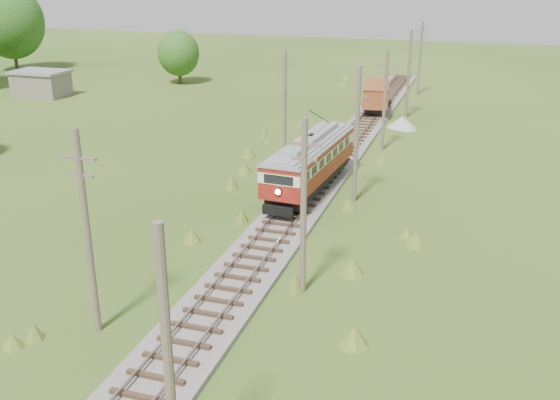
% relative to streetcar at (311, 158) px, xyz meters
% --- Properties ---
extents(railbed_main, '(3.60, 96.00, 0.57)m').
position_rel_streetcar_xyz_m(railbed_main, '(0.00, 2.47, -2.36)').
color(railbed_main, '#605B54').
rests_on(railbed_main, ground).
extents(streetcar, '(3.61, 12.02, 5.45)m').
position_rel_streetcar_xyz_m(streetcar, '(0.00, 0.00, 0.00)').
color(streetcar, black).
rests_on(streetcar, ground).
extents(gondola, '(3.74, 8.21, 2.63)m').
position_rel_streetcar_xyz_m(gondola, '(0.00, 26.63, -0.57)').
color(gondola, black).
rests_on(gondola, ground).
extents(gravel_pile, '(2.95, 3.13, 1.07)m').
position_rel_streetcar_xyz_m(gravel_pile, '(3.65, 20.98, -2.05)').
color(gravel_pile, gray).
rests_on(gravel_pile, ground).
extents(utility_pole_r_1, '(0.30, 0.30, 8.80)m').
position_rel_streetcar_xyz_m(utility_pole_r_1, '(3.10, -26.53, 1.85)').
color(utility_pole_r_1, brown).
rests_on(utility_pole_r_1, ground).
extents(utility_pole_r_2, '(1.60, 0.30, 8.60)m').
position_rel_streetcar_xyz_m(utility_pole_r_2, '(3.30, -13.53, 1.87)').
color(utility_pole_r_2, brown).
rests_on(utility_pole_r_2, ground).
extents(utility_pole_r_3, '(1.60, 0.30, 9.00)m').
position_rel_streetcar_xyz_m(utility_pole_r_3, '(3.20, -0.53, 2.07)').
color(utility_pole_r_3, brown).
rests_on(utility_pole_r_3, ground).
extents(utility_pole_r_4, '(1.60, 0.30, 8.40)m').
position_rel_streetcar_xyz_m(utility_pole_r_4, '(3.00, 12.47, 1.77)').
color(utility_pole_r_4, brown).
rests_on(utility_pole_r_4, ground).
extents(utility_pole_r_5, '(1.60, 0.30, 8.90)m').
position_rel_streetcar_xyz_m(utility_pole_r_5, '(3.40, 25.47, 2.02)').
color(utility_pole_r_5, brown).
rests_on(utility_pole_r_5, ground).
extents(utility_pole_r_6, '(1.60, 0.30, 8.70)m').
position_rel_streetcar_xyz_m(utility_pole_r_6, '(3.20, 38.47, 1.92)').
color(utility_pole_r_6, brown).
rests_on(utility_pole_r_6, ground).
extents(utility_pole_l_a, '(1.60, 0.30, 9.00)m').
position_rel_streetcar_xyz_m(utility_pole_l_a, '(-4.20, -19.53, 2.07)').
color(utility_pole_l_a, brown).
rests_on(utility_pole_l_a, ground).
extents(utility_pole_l_b, '(1.60, 0.30, 8.60)m').
position_rel_streetcar_xyz_m(utility_pole_l_b, '(-4.50, 8.47, 1.87)').
color(utility_pole_l_b, brown).
rests_on(utility_pole_l_b, ground).
extents(tree_left_5, '(9.66, 9.66, 12.44)m').
position_rel_streetcar_xyz_m(tree_left_5, '(-56.00, 38.47, 4.57)').
color(tree_left_5, '#38281C').
rests_on(tree_left_5, ground).
extents(tree_mid_a, '(5.46, 5.46, 7.03)m').
position_rel_streetcar_xyz_m(tree_mid_a, '(-28.00, 36.47, 1.47)').
color(tree_mid_a, '#38281C').
rests_on(tree_mid_a, ground).
extents(shed, '(6.40, 4.40, 3.10)m').
position_rel_streetcar_xyz_m(shed, '(-40.00, 23.47, -0.98)').
color(shed, slate).
rests_on(shed, ground).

